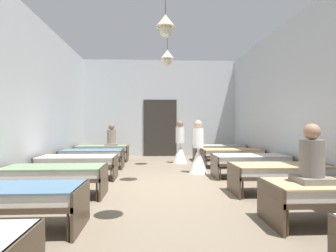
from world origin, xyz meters
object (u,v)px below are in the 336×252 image
at_px(nurse_near_aisle, 198,154).
at_px(bed_left_row_2, 54,173).
at_px(bed_right_row_4, 232,153).
at_px(bed_left_row_4, 92,154).
at_px(patient_seated_primary, 312,161).
at_px(bed_left_row_1, 7,197).
at_px(bed_right_row_3, 250,160).
at_px(bed_right_row_5, 219,149).
at_px(patient_seated_secondary, 112,138).
at_px(bed_left_row_5, 102,149).
at_px(bed_left_row_3, 78,161).
at_px(nurse_mid_aisle, 180,148).
at_px(bed_right_row_2, 280,171).

bearing_deg(nurse_near_aisle, bed_left_row_2, 101.36).
bearing_deg(bed_right_row_4, bed_left_row_4, 180.00).
bearing_deg(patient_seated_primary, bed_left_row_1, -179.88).
bearing_deg(bed_right_row_3, patient_seated_primary, -95.98).
bearing_deg(nurse_near_aisle, bed_left_row_1, 116.53).
relative_size(bed_right_row_5, patient_seated_secondary, 2.38).
bearing_deg(bed_left_row_5, bed_right_row_5, 0.00).
bearing_deg(bed_left_row_3, bed_right_row_5, 37.57).
height_order(bed_right_row_3, patient_seated_secondary, patient_seated_secondary).
bearing_deg(nurse_mid_aisle, nurse_near_aisle, -70.73).
bearing_deg(patient_seated_secondary, bed_right_row_5, 0.39).
height_order(bed_right_row_3, nurse_near_aisle, nurse_near_aisle).
xyz_separation_m(bed_right_row_3, nurse_near_aisle, (-1.23, 0.69, 0.09)).
height_order(bed_left_row_1, bed_right_row_5, same).
distance_m(bed_left_row_1, bed_left_row_3, 3.35).
xyz_separation_m(bed_left_row_2, bed_right_row_5, (4.36, 5.03, 0.00)).
distance_m(bed_left_row_1, bed_right_row_5, 7.99).
xyz_separation_m(bed_left_row_2, bed_right_row_3, (4.36, 1.68, 0.00)).
relative_size(bed_right_row_3, nurse_near_aisle, 1.28).
distance_m(bed_left_row_2, nurse_near_aisle, 3.92).
height_order(bed_right_row_4, nurse_near_aisle, nurse_near_aisle).
distance_m(bed_left_row_3, bed_right_row_4, 4.67).
xyz_separation_m(bed_right_row_3, bed_left_row_5, (-4.36, 3.35, 0.00)).
bearing_deg(bed_left_row_1, nurse_mid_aisle, 65.03).
bearing_deg(bed_left_row_1, bed_left_row_5, 90.00).
xyz_separation_m(bed_left_row_2, patient_seated_secondary, (0.35, 5.00, 0.43)).
height_order(bed_left_row_3, bed_left_row_5, same).
relative_size(bed_right_row_2, bed_left_row_3, 1.00).
relative_size(bed_right_row_4, nurse_near_aisle, 1.28).
distance_m(bed_left_row_5, nurse_near_aisle, 4.10).
bearing_deg(bed_right_row_4, bed_left_row_3, -158.96).
distance_m(bed_right_row_3, nurse_mid_aisle, 3.10).
distance_m(bed_left_row_4, bed_left_row_5, 1.68).
relative_size(bed_right_row_4, patient_seated_secondary, 2.38).
bearing_deg(patient_seated_secondary, bed_left_row_4, -101.98).
relative_size(bed_left_row_1, bed_left_row_4, 1.00).
height_order(bed_left_row_1, nurse_mid_aisle, nurse_mid_aisle).
bearing_deg(nurse_mid_aisle, bed_right_row_3, -49.68).
bearing_deg(nurse_near_aisle, patient_seated_secondary, 20.69).
relative_size(bed_left_row_2, nurse_near_aisle, 1.28).
xyz_separation_m(bed_right_row_4, patient_seated_secondary, (-4.01, 1.65, 0.43)).
height_order(bed_right_row_2, nurse_near_aisle, nurse_near_aisle).
relative_size(bed_left_row_5, patient_seated_primary, 2.38).
height_order(bed_right_row_4, patient_seated_secondary, patient_seated_secondary).
height_order(bed_left_row_3, bed_left_row_4, same).
xyz_separation_m(bed_left_row_1, bed_right_row_2, (4.36, 1.68, 0.00)).
bearing_deg(patient_seated_secondary, bed_left_row_3, -96.01).
bearing_deg(bed_left_row_5, bed_left_row_2, -90.00).
bearing_deg(bed_right_row_4, bed_right_row_2, -90.00).
relative_size(bed_left_row_1, patient_seated_secondary, 2.38).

